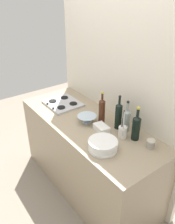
# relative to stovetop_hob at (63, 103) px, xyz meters

# --- Properties ---
(ground_plane) EXTENTS (6.00, 6.00, 0.00)m
(ground_plane) POSITION_rel_stovetop_hob_xyz_m (0.50, 0.00, -0.91)
(ground_plane) COLOR gray
(ground_plane) RESTS_ON ground
(counter_block) EXTENTS (1.80, 0.70, 0.90)m
(counter_block) POSITION_rel_stovetop_hob_xyz_m (0.50, 0.00, -0.46)
(counter_block) COLOR tan
(counter_block) RESTS_ON ground
(backsplash_panel) EXTENTS (1.90, 0.06, 2.32)m
(backsplash_panel) POSITION_rel_stovetop_hob_xyz_m (0.50, 0.38, 0.25)
(backsplash_panel) COLOR beige
(backsplash_panel) RESTS_ON ground
(stovetop_hob) EXTENTS (0.41, 0.37, 0.04)m
(stovetop_hob) POSITION_rel_stovetop_hob_xyz_m (0.00, 0.00, 0.00)
(stovetop_hob) COLOR #B2B2B7
(stovetop_hob) RESTS_ON counter_block
(plate_stack) EXTENTS (0.26, 0.26, 0.09)m
(plate_stack) POSITION_rel_stovetop_hob_xyz_m (0.95, -0.16, 0.03)
(plate_stack) COLOR white
(plate_stack) RESTS_ON counter_block
(wine_bottle_leftmost) EXTENTS (0.08, 0.08, 0.34)m
(wine_bottle_leftmost) POSITION_rel_stovetop_hob_xyz_m (1.01, 0.18, 0.12)
(wine_bottle_leftmost) COLOR black
(wine_bottle_leftmost) RESTS_ON counter_block
(wine_bottle_mid_left) EXTENTS (0.07, 0.07, 0.32)m
(wine_bottle_mid_left) POSITION_rel_stovetop_hob_xyz_m (0.85, 0.21, 0.11)
(wine_bottle_mid_left) COLOR gray
(wine_bottle_mid_left) RESTS_ON counter_block
(wine_bottle_mid_right) EXTENTS (0.07, 0.07, 0.36)m
(wine_bottle_mid_right) POSITION_rel_stovetop_hob_xyz_m (0.77, 0.18, 0.13)
(wine_bottle_mid_right) COLOR black
(wine_bottle_mid_right) RESTS_ON counter_block
(wine_bottle_rightmost) EXTENTS (0.07, 0.07, 0.35)m
(wine_bottle_rightmost) POSITION_rel_stovetop_hob_xyz_m (0.59, 0.12, 0.13)
(wine_bottle_rightmost) COLOR #472314
(wine_bottle_rightmost) RESTS_ON counter_block
(mixing_bowl) EXTENTS (0.20, 0.20, 0.08)m
(mixing_bowl) POSITION_rel_stovetop_hob_xyz_m (0.50, -0.01, 0.03)
(mixing_bowl) COLOR silver
(mixing_bowl) RESTS_ON counter_block
(butter_dish) EXTENTS (0.17, 0.12, 0.06)m
(butter_dish) POSITION_rel_stovetop_hob_xyz_m (0.72, 0.01, 0.02)
(butter_dish) COLOR white
(butter_dish) RESTS_ON counter_block
(utensil_crock) EXTENTS (0.08, 0.08, 0.29)m
(utensil_crock) POSITION_rel_stovetop_hob_xyz_m (0.92, 0.10, 0.05)
(utensil_crock) COLOR silver
(utensil_crock) RESTS_ON counter_block
(condiment_jar_front) EXTENTS (0.08, 0.08, 0.08)m
(condiment_jar_front) POSITION_rel_stovetop_hob_xyz_m (1.18, 0.19, 0.03)
(condiment_jar_front) COLOR #9E998C
(condiment_jar_front) RESTS_ON counter_block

